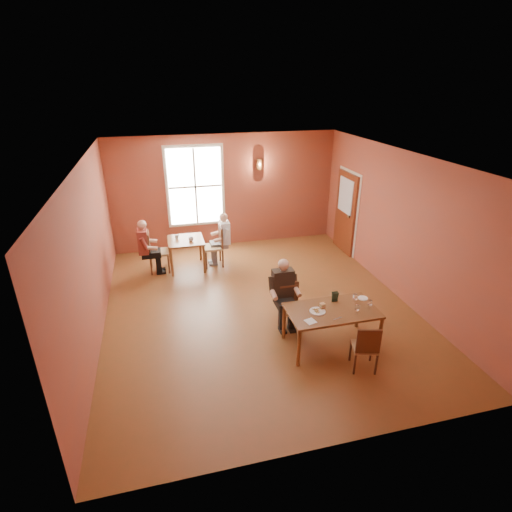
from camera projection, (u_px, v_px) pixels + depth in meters
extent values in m
cube|color=brown|center=(258.00, 307.00, 8.16)|extent=(6.00, 7.00, 0.01)
cube|color=brown|center=(226.00, 192.00, 10.64)|extent=(6.00, 0.04, 3.00)
cube|color=brown|center=(337.00, 351.00, 4.45)|extent=(6.00, 0.04, 3.00)
cube|color=brown|center=(90.00, 254.00, 6.87)|extent=(0.04, 7.00, 3.00)
cube|color=brown|center=(399.00, 225.00, 8.22)|extent=(0.04, 7.00, 3.00)
cube|color=white|center=(259.00, 158.00, 6.93)|extent=(6.00, 7.00, 0.04)
cube|color=white|center=(195.00, 186.00, 10.34)|extent=(1.36, 0.10, 1.96)
cube|color=maroon|center=(345.00, 213.00, 10.43)|extent=(0.12, 1.04, 2.10)
cylinder|color=brown|center=(259.00, 164.00, 10.47)|extent=(0.16, 0.16, 0.28)
cylinder|color=white|center=(318.00, 311.00, 6.65)|extent=(0.29, 0.29, 0.03)
cube|color=tan|center=(322.00, 307.00, 6.71)|extent=(0.09, 0.08, 0.10)
cube|color=#1F3523|center=(335.00, 297.00, 6.94)|extent=(0.11, 0.06, 0.18)
cube|color=silver|center=(338.00, 318.00, 6.47)|extent=(0.18, 0.06, 0.00)
cube|color=white|center=(310.00, 321.00, 6.40)|extent=(0.19, 0.19, 0.01)
cylinder|color=silver|center=(363.00, 298.00, 7.05)|extent=(0.21, 0.21, 0.01)
imported|color=silver|center=(191.00, 239.00, 9.44)|extent=(0.12, 0.12, 0.09)
imported|color=silver|center=(177.00, 237.00, 9.55)|extent=(0.13, 0.13, 0.10)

